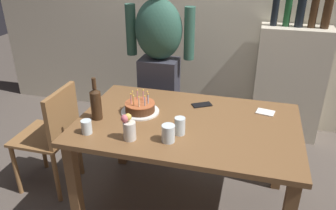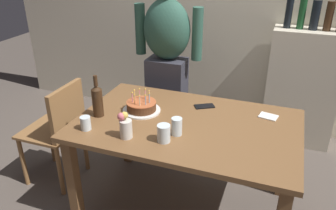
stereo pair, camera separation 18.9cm
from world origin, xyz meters
name	(u,v)px [view 1 (the left image)]	position (x,y,z in m)	size (l,w,h in m)	color
ground_plane	(185,205)	(0.00, 0.00, 0.00)	(10.00, 10.00, 0.00)	#564C44
back_wall	(221,2)	(0.00, 1.55, 1.30)	(5.20, 0.10, 2.60)	beige
dining_table	(187,134)	(0.00, 0.00, 0.64)	(1.50, 0.96, 0.74)	brown
birthday_cake	(140,108)	(-0.36, 0.05, 0.78)	(0.27, 0.27, 0.16)	white
water_glass_near	(87,127)	(-0.59, -0.31, 0.79)	(0.07, 0.07, 0.09)	silver
water_glass_far	(180,126)	(-0.02, -0.17, 0.80)	(0.07, 0.07, 0.11)	silver
water_glass_side	(168,133)	(-0.06, -0.27, 0.80)	(0.08, 0.08, 0.11)	silver
wine_bottle	(96,103)	(-0.62, -0.11, 0.86)	(0.07, 0.07, 0.30)	#382314
cell_phone	(202,105)	(0.05, 0.28, 0.74)	(0.14, 0.07, 0.01)	black
napkin_stack	(265,112)	(0.51, 0.28, 0.74)	(0.12, 0.09, 0.01)	white
flower_vase	(129,128)	(-0.30, -0.31, 0.82)	(0.09, 0.08, 0.17)	silver
person_man_bearded	(159,64)	(-0.42, 0.73, 0.87)	(0.61, 0.27, 1.66)	#33333D
dining_chair	(54,131)	(-1.06, -0.02, 0.52)	(0.42, 0.42, 0.87)	olive
shelf_cabinet	(289,82)	(0.75, 1.33, 0.59)	(0.65, 0.30, 1.42)	beige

